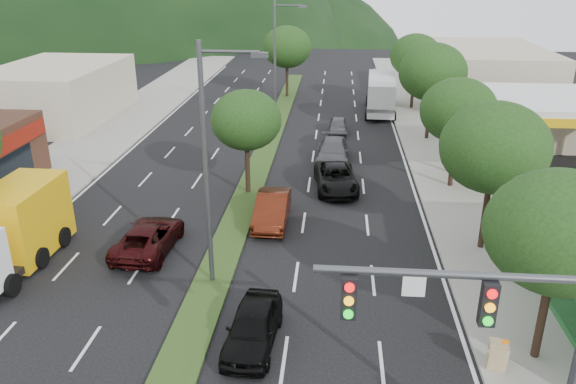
# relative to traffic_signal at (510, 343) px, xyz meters

# --- Properties ---
(sidewalk_right) EXTENTS (5.00, 90.00, 0.15)m
(sidewalk_right) POSITION_rel_traffic_signal_xyz_m (3.47, 26.54, -4.57)
(sidewalk_right) COLOR gray
(sidewalk_right) RESTS_ON ground
(sidewalk_left) EXTENTS (6.00, 90.00, 0.15)m
(sidewalk_left) POSITION_rel_traffic_signal_xyz_m (-22.03, 26.54, -4.57)
(sidewalk_left) COLOR gray
(sidewalk_left) RESTS_ON ground
(median) EXTENTS (1.60, 56.00, 0.12)m
(median) POSITION_rel_traffic_signal_xyz_m (-9.03, 29.54, -4.59)
(median) COLOR #233E16
(median) RESTS_ON ground
(traffic_signal) EXTENTS (6.12, 0.40, 7.00)m
(traffic_signal) POSITION_rel_traffic_signal_xyz_m (0.00, 0.00, 0.00)
(traffic_signal) COLOR #47494C
(traffic_signal) RESTS_ON ground
(gas_canopy) EXTENTS (12.20, 8.20, 5.25)m
(gas_canopy) POSITION_rel_traffic_signal_xyz_m (9.97, 23.54, 0.00)
(gas_canopy) COLOR silver
(gas_canopy) RESTS_ON ground
(bldg_left_far) EXTENTS (9.00, 14.00, 4.60)m
(bldg_left_far) POSITION_rel_traffic_signal_xyz_m (-28.03, 35.54, -2.35)
(bldg_left_far) COLOR #B4AD8F
(bldg_left_far) RESTS_ON ground
(bldg_right_far) EXTENTS (10.00, 16.00, 5.20)m
(bldg_right_far) POSITION_rel_traffic_signal_xyz_m (10.47, 45.54, -2.05)
(bldg_right_far) COLOR #B4AD8F
(bldg_right_far) RESTS_ON ground
(tree_r_a) EXTENTS (4.60, 4.60, 6.63)m
(tree_r_a) POSITION_rel_traffic_signal_xyz_m (2.97, 5.54, 0.17)
(tree_r_a) COLOR black
(tree_r_a) RESTS_ON sidewalk_right
(tree_r_b) EXTENTS (4.80, 4.80, 6.94)m
(tree_r_b) POSITION_rel_traffic_signal_xyz_m (2.97, 13.54, 0.39)
(tree_r_b) COLOR black
(tree_r_b) RESTS_ON sidewalk_right
(tree_r_c) EXTENTS (4.40, 4.40, 6.48)m
(tree_r_c) POSITION_rel_traffic_signal_xyz_m (2.97, 21.54, 0.10)
(tree_r_c) COLOR black
(tree_r_c) RESTS_ON sidewalk_right
(tree_r_d) EXTENTS (5.00, 5.00, 7.17)m
(tree_r_d) POSITION_rel_traffic_signal_xyz_m (2.97, 31.54, 0.54)
(tree_r_d) COLOR black
(tree_r_d) RESTS_ON sidewalk_right
(tree_r_e) EXTENTS (4.60, 4.60, 6.71)m
(tree_r_e) POSITION_rel_traffic_signal_xyz_m (2.97, 41.54, 0.25)
(tree_r_e) COLOR black
(tree_r_e) RESTS_ON sidewalk_right
(tree_med_near) EXTENTS (4.00, 4.00, 6.02)m
(tree_med_near) POSITION_rel_traffic_signal_xyz_m (-9.03, 19.54, -0.22)
(tree_med_near) COLOR black
(tree_med_near) RESTS_ON median
(tree_med_far) EXTENTS (4.80, 4.80, 6.94)m
(tree_med_far) POSITION_rel_traffic_signal_xyz_m (-9.03, 45.54, 0.36)
(tree_med_far) COLOR black
(tree_med_far) RESTS_ON median
(streetlight_near) EXTENTS (2.60, 0.25, 10.00)m
(streetlight_near) POSITION_rel_traffic_signal_xyz_m (-8.82, 9.54, 0.94)
(streetlight_near) COLOR #47494C
(streetlight_near) RESTS_ON ground
(streetlight_mid) EXTENTS (2.60, 0.25, 10.00)m
(streetlight_mid) POSITION_rel_traffic_signal_xyz_m (-8.82, 34.54, 0.94)
(streetlight_mid) COLOR #47494C
(streetlight_mid) RESTS_ON ground
(suv_maroon) EXTENTS (2.52, 5.10, 1.39)m
(suv_maroon) POSITION_rel_traffic_signal_xyz_m (-12.57, 12.09, -3.95)
(suv_maroon) COLOR black
(suv_maroon) RESTS_ON ground
(car_queue_a) EXTENTS (1.94, 4.29, 1.43)m
(car_queue_a) POSITION_rel_traffic_signal_xyz_m (-6.70, 5.54, -3.93)
(car_queue_a) COLOR black
(car_queue_a) RESTS_ON ground
(car_queue_b) EXTENTS (2.27, 5.25, 1.51)m
(car_queue_b) POSITION_rel_traffic_signal_xyz_m (-4.16, 25.64, -3.89)
(car_queue_b) COLOR #48494D
(car_queue_b) RESTS_ON ground
(car_queue_c) EXTENTS (1.64, 4.67, 1.54)m
(car_queue_c) POSITION_rel_traffic_signal_xyz_m (-7.16, 15.64, -3.88)
(car_queue_c) COLOR #48190C
(car_queue_c) RESTS_ON ground
(car_queue_d) EXTENTS (2.90, 5.32, 1.42)m
(car_queue_d) POSITION_rel_traffic_signal_xyz_m (-3.90, 20.64, -3.94)
(car_queue_d) COLOR black
(car_queue_d) RESTS_ON ground
(car_queue_e) EXTENTS (1.45, 3.55, 1.21)m
(car_queue_e) POSITION_rel_traffic_signal_xyz_m (-3.83, 32.90, -4.04)
(car_queue_e) COLOR #48494D
(car_queue_e) RESTS_ON ground
(box_truck) EXTENTS (2.86, 6.99, 3.42)m
(box_truck) POSITION_rel_traffic_signal_xyz_m (-18.03, 10.45, -3.03)
(box_truck) COLOR white
(box_truck) RESTS_ON ground
(motorhome) EXTENTS (3.04, 8.44, 3.19)m
(motorhome) POSITION_rel_traffic_signal_xyz_m (-0.03, 39.95, -2.95)
(motorhome) COLOR silver
(motorhome) RESTS_ON ground
(a_frame_sign) EXTENTS (0.69, 0.76, 1.33)m
(a_frame_sign) POSITION_rel_traffic_signal_xyz_m (1.47, 4.72, -3.91)
(a_frame_sign) COLOR tan
(a_frame_sign) RESTS_ON sidewalk_right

